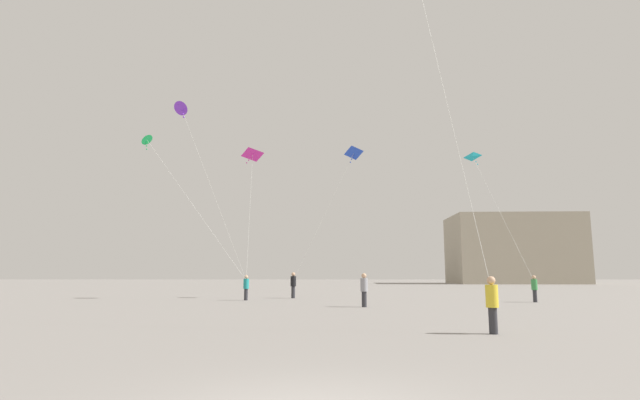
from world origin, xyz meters
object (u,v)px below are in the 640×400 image
at_px(kite_violet_diamond, 183,112).
at_px(building_left_hall, 513,250).
at_px(person_in_yellow, 492,302).
at_px(person_in_green, 534,287).
at_px(kite_emerald_diamond, 148,142).
at_px(kite_magenta_delta, 253,156).
at_px(person_in_teal, 246,286).
at_px(kite_cyan_delta, 474,159).
at_px(kite_cobalt_delta, 353,156).
at_px(person_in_black, 293,284).
at_px(person_in_grey, 364,288).

bearing_deg(kite_violet_diamond, building_left_hall, 56.30).
bearing_deg(person_in_yellow, building_left_hall, 127.13).
height_order(person_in_green, kite_emerald_diamond, kite_emerald_diamond).
bearing_deg(building_left_hall, kite_violet_diamond, -123.70).
bearing_deg(kite_magenta_delta, person_in_teal, -88.97).
height_order(kite_violet_diamond, kite_cyan_delta, kite_cyan_delta).
bearing_deg(kite_cyan_delta, kite_emerald_diamond, -169.84).
xyz_separation_m(kite_emerald_diamond, kite_cobalt_delta, (14.95, 1.59, -0.66)).
height_order(person_in_black, kite_cobalt_delta, kite_cobalt_delta).
xyz_separation_m(person_in_black, kite_cobalt_delta, (4.44, -0.33, 9.56)).
height_order(person_in_yellow, building_left_hall, building_left_hall).
bearing_deg(kite_violet_diamond, person_in_teal, 69.66).
xyz_separation_m(person_in_teal, building_left_hall, (40.01, 56.82, 5.24)).
height_order(person_in_green, kite_cyan_delta, kite_cyan_delta).
height_order(person_in_grey, person_in_teal, person_in_grey).
xyz_separation_m(kite_cobalt_delta, kite_violet_diamond, (-10.09, -9.76, 0.10)).
height_order(person_in_black, kite_magenta_delta, kite_magenta_delta).
relative_size(person_in_black, building_left_hall, 0.08).
distance_m(person_in_yellow, kite_cyan_delta, 27.01).
distance_m(person_in_green, kite_cyan_delta, 12.64).
relative_size(person_in_grey, person_in_teal, 1.07).
bearing_deg(kite_emerald_diamond, kite_cobalt_delta, 6.05).
bearing_deg(person_in_green, building_left_hall, 156.17).
distance_m(person_in_yellow, building_left_hall, 81.17).
relative_size(person_in_yellow, kite_magenta_delta, 0.18).
height_order(person_in_yellow, person_in_green, person_in_yellow).
distance_m(person_in_grey, building_left_hall, 71.55).
height_order(kite_magenta_delta, kite_cobalt_delta, kite_cobalt_delta).
bearing_deg(building_left_hall, person_in_green, -110.07).
height_order(kite_emerald_diamond, kite_violet_diamond, kite_emerald_diamond).
distance_m(person_in_green, kite_magenta_delta, 21.18).
relative_size(kite_cobalt_delta, kite_cyan_delta, 0.96).
distance_m(kite_emerald_diamond, building_left_hall, 73.46).
relative_size(person_in_grey, person_in_yellow, 1.06).
height_order(person_in_teal, kite_violet_diamond, kite_violet_diamond).
distance_m(person_in_grey, person_in_black, 10.54).
relative_size(person_in_green, kite_magenta_delta, 0.17).
bearing_deg(kite_cyan_delta, kite_cobalt_delta, -163.92).
xyz_separation_m(kite_magenta_delta, kite_cobalt_delta, (7.48, 0.69, 0.19)).
distance_m(person_in_teal, kite_cobalt_delta, 12.47).
bearing_deg(person_in_yellow, kite_emerald_diamond, -169.05).
bearing_deg(person_in_black, kite_cyan_delta, -32.84).
height_order(kite_cobalt_delta, kite_violet_diamond, kite_violet_diamond).
xyz_separation_m(person_in_teal, kite_violet_diamond, (-2.65, -7.15, 9.77)).
bearing_deg(kite_cyan_delta, kite_magenta_delta, -168.45).
bearing_deg(person_in_grey, kite_cyan_delta, -23.68).
bearing_deg(kite_cobalt_delta, person_in_black, 175.75).
relative_size(person_in_green, kite_cyan_delta, 0.16).
bearing_deg(person_in_green, kite_cobalt_delta, -116.89).
distance_m(person_in_grey, person_in_yellow, 12.19).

